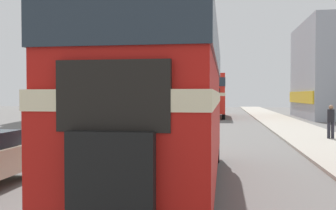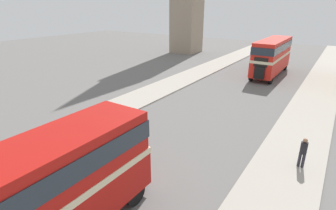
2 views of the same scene
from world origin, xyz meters
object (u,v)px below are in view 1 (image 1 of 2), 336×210
object	(u,v)px
double_decker_bus	(168,89)
pedestrian_walking	(331,120)
bus_distant	(213,92)
car_parked_mid	(87,130)

from	to	relation	value
double_decker_bus	pedestrian_walking	size ratio (longest dim) A/B	5.69
pedestrian_walking	bus_distant	bearing A→B (deg)	108.03
car_parked_mid	pedestrian_walking	xyz separation A→B (m)	(11.03, 4.27, 0.27)
bus_distant	car_parked_mid	world-z (taller)	bus_distant
double_decker_bus	car_parked_mid	world-z (taller)	double_decker_bus
car_parked_mid	pedestrian_walking	world-z (taller)	pedestrian_walking
double_decker_bus	pedestrian_walking	xyz separation A→B (m)	(6.60, 10.43, -1.35)
double_decker_bus	car_parked_mid	bearing A→B (deg)	125.70
bus_distant	car_parked_mid	bearing A→B (deg)	-101.19
double_decker_bus	pedestrian_walking	bearing A→B (deg)	57.67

